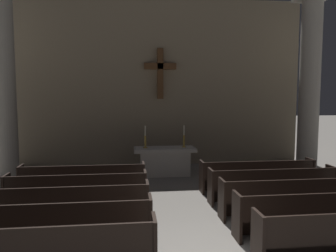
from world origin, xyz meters
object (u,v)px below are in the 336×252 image
object	(u,v)px
pew_right_row_5	(257,175)
pew_left_row_1	(44,252)
pew_left_row_4	(77,191)
pew_left_row_5	(83,181)
column_right_second	(309,88)
pew_left_row_3	(70,206)
candlestick_left	(145,141)
pew_left_row_2	(59,225)
altar	(165,161)
pew_right_row_4	(272,185)
pew_right_row_2	(318,213)
candlestick_right	(184,140)
column_left_second	(4,87)
pew_right_row_3	(292,197)

from	to	relation	value
pew_right_row_5	pew_left_row_1	bearing A→B (deg)	-140.48
pew_left_row_4	pew_left_row_5	xyz separation A→B (m)	(0.00, 1.05, 0.00)
pew_right_row_5	column_right_second	size ratio (longest dim) A/B	0.53
pew_left_row_1	pew_left_row_3	world-z (taller)	same
pew_left_row_1	candlestick_left	bearing A→B (deg)	74.04
pew_left_row_2	column_right_second	world-z (taller)	column_right_second
pew_left_row_3	pew_left_row_4	bearing A→B (deg)	90.00
column_right_second	altar	world-z (taller)	column_right_second
pew_right_row_4	candlestick_left	xyz separation A→B (m)	(-3.26, 3.33, 0.80)
pew_right_row_2	pew_left_row_5	bearing A→B (deg)	148.26
pew_left_row_4	candlestick_right	bearing A→B (deg)	45.61
pew_left_row_1	column_right_second	world-z (taller)	column_right_second
column_left_second	candlestick_left	size ratio (longest dim) A/B	8.12
pew_left_row_2	pew_right_row_2	distance (m)	5.11
pew_right_row_4	column_right_second	world-z (taller)	column_right_second
candlestick_left	pew_right_row_2	bearing A→B (deg)	-59.07
pew_left_row_5	pew_left_row_3	bearing A→B (deg)	-90.00
pew_right_row_5	candlestick_right	distance (m)	3.04
pew_left_row_3	pew_right_row_2	world-z (taller)	same
pew_left_row_5	pew_left_row_4	bearing A→B (deg)	-90.00
column_left_second	candlestick_right	world-z (taller)	column_left_second
pew_right_row_2	pew_right_row_5	distance (m)	3.16
pew_left_row_3	candlestick_left	distance (m)	4.82
pew_left_row_1	pew_right_row_5	world-z (taller)	same
pew_right_row_2	candlestick_right	xyz separation A→B (m)	(-1.86, 5.43, 0.80)
pew_left_row_3	altar	distance (m)	5.07
pew_left_row_4	candlestick_right	size ratio (longest dim) A/B	4.32
pew_right_row_5	column_left_second	xyz separation A→B (m)	(-7.92, 2.13, 2.68)
pew_left_row_3	altar	bearing A→B (deg)	59.73
pew_left_row_1	column_left_second	distance (m)	7.44
pew_left_row_2	pew_left_row_4	size ratio (longest dim) A/B	1.00
pew_right_row_4	altar	bearing A→B (deg)	127.54
pew_right_row_4	pew_right_row_5	world-z (taller)	same
pew_right_row_4	column_left_second	bearing A→B (deg)	158.06
pew_left_row_1	pew_right_row_5	size ratio (longest dim) A/B	1.00
altar	candlestick_left	xyz separation A→B (m)	(-0.70, -0.00, 0.74)
pew_left_row_4	candlestick_left	xyz separation A→B (m)	(1.86, 3.33, 0.80)
pew_left_row_2	pew_right_row_5	distance (m)	6.01
pew_left_row_4	pew_right_row_5	world-z (taller)	same
column_left_second	column_right_second	size ratio (longest dim) A/B	1.00
candlestick_right	pew_right_row_5	bearing A→B (deg)	-50.75
candlestick_left	pew_left_row_1	bearing A→B (deg)	-105.96
pew_right_row_2	candlestick_right	bearing A→B (deg)	108.86
pew_left_row_5	pew_left_row_2	bearing A→B (deg)	-90.00
pew_left_row_1	pew_right_row_2	size ratio (longest dim) A/B	1.00
pew_left_row_1	candlestick_right	distance (m)	7.30
pew_right_row_3	pew_left_row_3	bearing A→B (deg)	180.00
pew_left_row_3	candlestick_right	bearing A→B (deg)	53.37
pew_right_row_2	candlestick_right	size ratio (longest dim) A/B	4.32
pew_right_row_5	pew_left_row_5	bearing A→B (deg)	180.00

